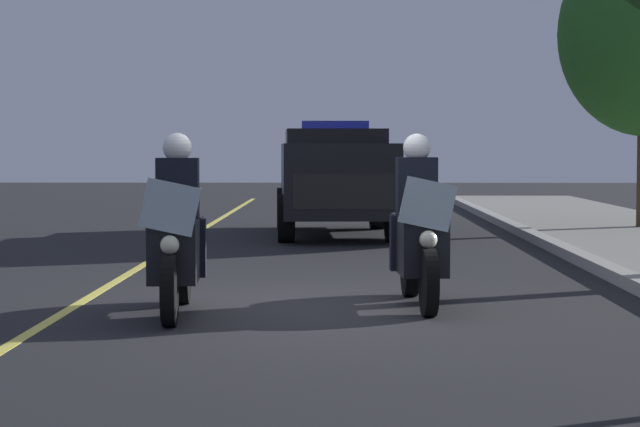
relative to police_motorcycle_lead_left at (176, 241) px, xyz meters
The scene contains 5 objects.
ground_plane 1.63m from the police_motorcycle_lead_left, 114.77° to the left, with size 80.00×80.00×0.00m, color black.
lane_stripe_center 1.44m from the police_motorcycle_lead_left, 119.53° to the right, with size 48.00×0.12×0.01m, color #E0D14C.
police_motorcycle_lead_left is the anchor object (origin of this frame).
police_motorcycle_lead_right 2.42m from the police_motorcycle_lead_left, 105.35° to the left, with size 2.14×0.60×1.72m.
police_suv 10.09m from the police_motorcycle_lead_left, behind, with size 5.00×2.30×2.05m.
Camera 1 is at (11.61, 0.20, 1.59)m, focal length 65.72 mm.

